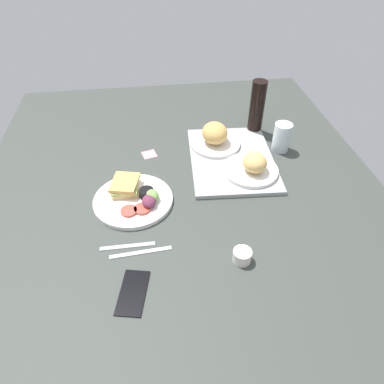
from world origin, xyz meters
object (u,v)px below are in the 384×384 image
at_px(bread_plate_near, 215,137).
at_px(drinking_glass, 282,137).
at_px(soda_bottle, 257,108).
at_px(sticky_note, 149,154).
at_px(cell_phone, 133,292).
at_px(fork, 128,246).
at_px(knife, 141,252).
at_px(espresso_cup, 242,256).
at_px(plate_with_salad, 134,197).
at_px(serving_tray, 232,159).
at_px(bread_plate_far, 253,166).

xyz_separation_m(bread_plate_near, drinking_glass, (0.05, 0.27, 0.01)).
bearing_deg(soda_bottle, sticky_note, -76.16).
bearing_deg(drinking_glass, cell_phone, -45.24).
bearing_deg(bread_plate_near, fork, -36.25).
bearing_deg(cell_phone, drinking_glass, 147.27).
height_order(drinking_glass, knife, drinking_glass).
xyz_separation_m(knife, sticky_note, (-0.52, 0.05, -0.00)).
height_order(drinking_glass, fork, drinking_glass).
bearing_deg(espresso_cup, knife, -103.04).
bearing_deg(plate_with_salad, serving_tray, 115.84).
xyz_separation_m(espresso_cup, sticky_note, (-0.59, -0.25, -0.02)).
bearing_deg(drinking_glass, bread_plate_near, -100.38).
xyz_separation_m(bread_plate_near, knife, (0.53, -0.33, -0.05)).
height_order(bread_plate_near, bread_plate_far, bread_plate_near).
distance_m(plate_with_salad, knife, 0.24).
height_order(knife, cell_phone, cell_phone).
distance_m(fork, knife, 0.05).
bearing_deg(bread_plate_near, knife, -31.63).
bearing_deg(serving_tray, drinking_glass, 103.32).
bearing_deg(sticky_note, bread_plate_near, 92.52).
relative_size(serving_tray, cell_phone, 3.13).
relative_size(serving_tray, knife, 2.37).
distance_m(soda_bottle, knife, 0.83).
bearing_deg(serving_tray, soda_bottle, 144.14).
xyz_separation_m(serving_tray, drinking_glass, (-0.05, 0.22, 0.05)).
distance_m(bread_plate_far, knife, 0.54).
distance_m(drinking_glass, sticky_note, 0.55).
bearing_deg(plate_with_salad, knife, 3.83).
height_order(bread_plate_near, knife, bread_plate_near).
distance_m(bread_plate_far, sticky_note, 0.43).
height_order(serving_tray, soda_bottle, soda_bottle).
height_order(serving_tray, bread_plate_far, bread_plate_far).
bearing_deg(espresso_cup, plate_with_salad, -134.27).
relative_size(serving_tray, drinking_glass, 3.72).
relative_size(bread_plate_far, plate_with_salad, 0.76).
bearing_deg(espresso_cup, bread_plate_near, 177.29).
height_order(plate_with_salad, drinking_glass, drinking_glass).
bearing_deg(bread_plate_near, serving_tray, 27.14).
height_order(plate_with_salad, soda_bottle, soda_bottle).
xyz_separation_m(soda_bottle, espresso_cup, (0.70, -0.23, -0.10)).
relative_size(soda_bottle, sticky_note, 4.26).
xyz_separation_m(serving_tray, fork, (0.40, -0.42, -0.01)).
bearing_deg(fork, bread_plate_near, 53.74).
height_order(bread_plate_far, fork, bread_plate_far).
distance_m(plate_with_salad, cell_phone, 0.37).
relative_size(bread_plate_near, fork, 1.24).
bearing_deg(soda_bottle, plate_with_salad, -53.78).
height_order(espresso_cup, fork, espresso_cup).
xyz_separation_m(serving_tray, cell_phone, (0.57, -0.40, -0.00)).
distance_m(espresso_cup, fork, 0.35).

